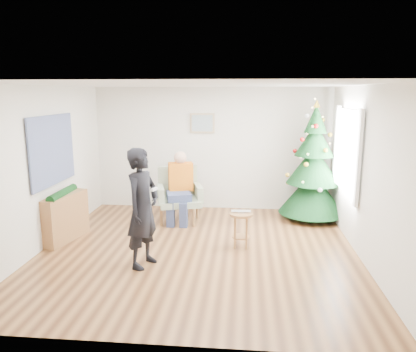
# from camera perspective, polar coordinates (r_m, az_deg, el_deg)

# --- Properties ---
(floor) EXTENTS (5.00, 5.00, 0.00)m
(floor) POSITION_cam_1_polar(r_m,az_deg,el_deg) (6.61, -1.38, -10.43)
(floor) COLOR brown
(floor) RESTS_ON ground
(ceiling) EXTENTS (5.00, 5.00, 0.00)m
(ceiling) POSITION_cam_1_polar(r_m,az_deg,el_deg) (6.13, -1.50, 12.73)
(ceiling) COLOR white
(ceiling) RESTS_ON wall_back
(wall_back) EXTENTS (5.00, 0.00, 5.00)m
(wall_back) POSITION_cam_1_polar(r_m,az_deg,el_deg) (8.69, 0.53, 3.83)
(wall_back) COLOR silver
(wall_back) RESTS_ON floor
(wall_front) EXTENTS (5.00, 0.00, 5.00)m
(wall_front) POSITION_cam_1_polar(r_m,az_deg,el_deg) (3.84, -5.91, -6.38)
(wall_front) COLOR silver
(wall_front) RESTS_ON floor
(wall_left) EXTENTS (0.00, 5.00, 5.00)m
(wall_left) POSITION_cam_1_polar(r_m,az_deg,el_deg) (6.99, -22.24, 1.02)
(wall_left) COLOR silver
(wall_left) RESTS_ON floor
(wall_right) EXTENTS (0.00, 5.00, 5.00)m
(wall_right) POSITION_cam_1_polar(r_m,az_deg,el_deg) (6.44, 21.23, 0.26)
(wall_right) COLOR silver
(wall_right) RESTS_ON floor
(window_panel) EXTENTS (0.04, 1.30, 1.40)m
(window_panel) POSITION_cam_1_polar(r_m,az_deg,el_deg) (7.36, 19.05, 3.33)
(window_panel) COLOR white
(window_panel) RESTS_ON wall_right
(curtains) EXTENTS (0.05, 1.75, 1.50)m
(curtains) POSITION_cam_1_polar(r_m,az_deg,el_deg) (7.35, 18.83, 3.33)
(curtains) COLOR white
(curtains) RESTS_ON wall_right
(christmas_tree) EXTENTS (1.30, 1.30, 2.35)m
(christmas_tree) POSITION_cam_1_polar(r_m,az_deg,el_deg) (8.21, 14.61, 1.27)
(christmas_tree) COLOR #3F2816
(christmas_tree) RESTS_ON floor
(stool) EXTENTS (0.38, 0.38, 0.58)m
(stool) POSITION_cam_1_polar(r_m,az_deg,el_deg) (6.68, 4.64, -7.52)
(stool) COLOR brown
(stool) RESTS_ON floor
(laptop) EXTENTS (0.33, 0.22, 0.02)m
(laptop) POSITION_cam_1_polar(r_m,az_deg,el_deg) (6.59, 4.68, -5.10)
(laptop) COLOR silver
(laptop) RESTS_ON stool
(armchair) EXTENTS (0.98, 0.94, 1.05)m
(armchair) POSITION_cam_1_polar(r_m,az_deg,el_deg) (7.98, -4.05, -3.56)
(armchair) COLOR gray
(armchair) RESTS_ON floor
(seated_person) EXTENTS (0.55, 0.73, 1.37)m
(seated_person) POSITION_cam_1_polar(r_m,az_deg,el_deg) (7.85, -4.02, -1.42)
(seated_person) COLOR navy
(seated_person) RESTS_ON armchair
(standing_man) EXTENTS (0.60, 0.73, 1.73)m
(standing_man) POSITION_cam_1_polar(r_m,az_deg,el_deg) (5.87, -9.17, -4.48)
(standing_man) COLOR black
(standing_man) RESTS_ON floor
(game_controller) EXTENTS (0.08, 0.13, 0.04)m
(game_controller) POSITION_cam_1_polar(r_m,az_deg,el_deg) (5.73, -7.55, -1.86)
(game_controller) COLOR white
(game_controller) RESTS_ON standing_man
(console) EXTENTS (0.50, 1.04, 0.80)m
(console) POSITION_cam_1_polar(r_m,az_deg,el_deg) (7.35, -19.58, -5.52)
(console) COLOR brown
(console) RESTS_ON floor
(garland) EXTENTS (0.14, 0.90, 0.14)m
(garland) POSITION_cam_1_polar(r_m,az_deg,el_deg) (7.24, -19.80, -2.34)
(garland) COLOR black
(garland) RESTS_ON console
(tapestry) EXTENTS (0.03, 1.50, 1.15)m
(tapestry) POSITION_cam_1_polar(r_m,az_deg,el_deg) (7.20, -21.02, 3.42)
(tapestry) COLOR black
(tapestry) RESTS_ON wall_left
(framed_picture) EXTENTS (0.52, 0.05, 0.42)m
(framed_picture) POSITION_cam_1_polar(r_m,az_deg,el_deg) (8.62, -0.82, 7.44)
(framed_picture) COLOR tan
(framed_picture) RESTS_ON wall_back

